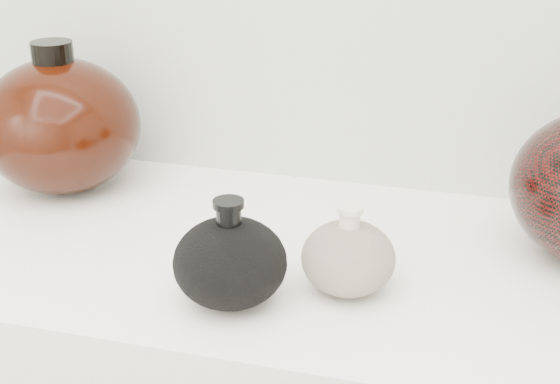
# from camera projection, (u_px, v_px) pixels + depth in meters

# --- Properties ---
(black_gourd_vase) EXTENTS (0.17, 0.17, 0.13)m
(black_gourd_vase) POSITION_uv_depth(u_px,v_px,m) (230.00, 262.00, 0.89)
(black_gourd_vase) COLOR black
(black_gourd_vase) RESTS_ON display_counter
(cream_gourd_vase) EXTENTS (0.15, 0.15, 0.11)m
(cream_gourd_vase) POSITION_uv_depth(u_px,v_px,m) (348.00, 257.00, 0.91)
(cream_gourd_vase) COLOR #C4B195
(cream_gourd_vase) RESTS_ON display_counter
(left_round_pot) EXTENTS (0.31, 0.31, 0.23)m
(left_round_pot) POSITION_uv_depth(u_px,v_px,m) (61.00, 125.00, 1.18)
(left_round_pot) COLOR black
(left_round_pot) RESTS_ON display_counter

